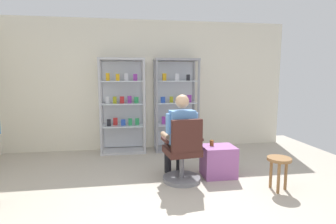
{
  "coord_description": "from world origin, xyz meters",
  "views": [
    {
      "loc": [
        -0.48,
        -2.72,
        1.55
      ],
      "look_at": [
        0.16,
        1.31,
        1.0
      ],
      "focal_mm": 28.56,
      "sensor_mm": 36.0,
      "label": 1
    }
  ],
  "objects_px": {
    "display_cabinet_right": "(176,104)",
    "wooden_stool": "(279,164)",
    "tea_glass": "(212,143)",
    "seated_shopkeeper": "(180,132)",
    "office_chair": "(183,156)",
    "storage_crate": "(218,161)",
    "display_cabinet_left": "(123,105)"
  },
  "relations": [
    {
      "from": "display_cabinet_right",
      "to": "wooden_stool",
      "type": "xyz_separation_m",
      "value": [
        1.0,
        -2.28,
        -0.6
      ]
    },
    {
      "from": "tea_glass",
      "to": "seated_shopkeeper",
      "type": "bearing_deg",
      "value": -175.03
    },
    {
      "from": "office_chair",
      "to": "display_cabinet_right",
      "type": "bearing_deg",
      "value": 82.85
    },
    {
      "from": "display_cabinet_right",
      "to": "tea_glass",
      "type": "bearing_deg",
      "value": -80.23
    },
    {
      "from": "office_chair",
      "to": "storage_crate",
      "type": "height_order",
      "value": "office_chair"
    },
    {
      "from": "office_chair",
      "to": "tea_glass",
      "type": "relative_size",
      "value": 10.98
    },
    {
      "from": "storage_crate",
      "to": "wooden_stool",
      "type": "xyz_separation_m",
      "value": [
        0.63,
        -0.64,
        0.13
      ]
    },
    {
      "from": "seated_shopkeeper",
      "to": "wooden_stool",
      "type": "height_order",
      "value": "seated_shopkeeper"
    },
    {
      "from": "seated_shopkeeper",
      "to": "display_cabinet_left",
      "type": "bearing_deg",
      "value": 117.49
    },
    {
      "from": "office_chair",
      "to": "seated_shopkeeper",
      "type": "relative_size",
      "value": 0.74
    },
    {
      "from": "display_cabinet_left",
      "to": "display_cabinet_right",
      "type": "height_order",
      "value": "same"
    },
    {
      "from": "display_cabinet_left",
      "to": "office_chair",
      "type": "height_order",
      "value": "display_cabinet_left"
    },
    {
      "from": "tea_glass",
      "to": "display_cabinet_right",
      "type": "bearing_deg",
      "value": 99.77
    },
    {
      "from": "display_cabinet_right",
      "to": "wooden_stool",
      "type": "relative_size",
      "value": 4.14
    },
    {
      "from": "storage_crate",
      "to": "tea_glass",
      "type": "xyz_separation_m",
      "value": [
        -0.1,
        0.05,
        0.28
      ]
    },
    {
      "from": "tea_glass",
      "to": "wooden_stool",
      "type": "bearing_deg",
      "value": -43.33
    },
    {
      "from": "office_chair",
      "to": "wooden_stool",
      "type": "distance_m",
      "value": 1.32
    },
    {
      "from": "display_cabinet_right",
      "to": "office_chair",
      "type": "height_order",
      "value": "display_cabinet_right"
    },
    {
      "from": "seated_shopkeeper",
      "to": "storage_crate",
      "type": "height_order",
      "value": "seated_shopkeeper"
    },
    {
      "from": "display_cabinet_right",
      "to": "storage_crate",
      "type": "bearing_deg",
      "value": -77.23
    },
    {
      "from": "tea_glass",
      "to": "office_chair",
      "type": "bearing_deg",
      "value": -157.51
    },
    {
      "from": "seated_shopkeeper",
      "to": "wooden_stool",
      "type": "bearing_deg",
      "value": -27.15
    },
    {
      "from": "office_chair",
      "to": "storage_crate",
      "type": "xyz_separation_m",
      "value": [
        0.6,
        0.16,
        -0.16
      ]
    },
    {
      "from": "display_cabinet_left",
      "to": "seated_shopkeeper",
      "type": "relative_size",
      "value": 1.47
    },
    {
      "from": "display_cabinet_right",
      "to": "storage_crate",
      "type": "relative_size",
      "value": 3.83
    },
    {
      "from": "display_cabinet_right",
      "to": "wooden_stool",
      "type": "distance_m",
      "value": 2.56
    },
    {
      "from": "display_cabinet_left",
      "to": "seated_shopkeeper",
      "type": "height_order",
      "value": "display_cabinet_left"
    },
    {
      "from": "display_cabinet_left",
      "to": "display_cabinet_right",
      "type": "distance_m",
      "value": 1.1
    },
    {
      "from": "display_cabinet_left",
      "to": "storage_crate",
      "type": "xyz_separation_m",
      "value": [
        1.47,
        -1.64,
        -0.72
      ]
    },
    {
      "from": "storage_crate",
      "to": "seated_shopkeeper",
      "type": "bearing_deg",
      "value": 179.65
    },
    {
      "from": "office_chair",
      "to": "storage_crate",
      "type": "bearing_deg",
      "value": 14.81
    },
    {
      "from": "tea_glass",
      "to": "wooden_stool",
      "type": "distance_m",
      "value": 1.01
    }
  ]
}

